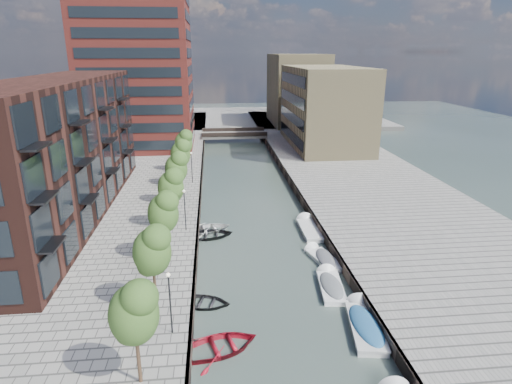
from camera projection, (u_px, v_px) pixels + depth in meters
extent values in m
plane|color=#38473F|center=(247.00, 188.00, 57.62)|extent=(300.00, 300.00, 0.00)
cube|color=gray|center=(362.00, 181.00, 59.01)|extent=(20.00, 140.00, 1.00)
cube|color=#332823|center=(201.00, 186.00, 56.87)|extent=(0.25, 140.00, 1.00)
cube|color=#332823|center=(291.00, 183.00, 58.05)|extent=(0.25, 140.00, 1.00)
cube|color=gray|center=(228.00, 119.00, 114.17)|extent=(80.00, 40.00, 1.00)
cube|color=black|center=(60.00, 149.00, 43.74)|extent=(8.00, 38.00, 14.00)
cube|color=maroon|center=(138.00, 61.00, 74.61)|extent=(18.00, 18.00, 30.00)
cube|color=#97875D|center=(324.00, 107.00, 77.46)|extent=(12.00, 25.00, 14.00)
cube|color=#97875D|center=(297.00, 89.00, 101.73)|extent=(12.00, 20.00, 16.00)
cube|color=gray|center=(234.00, 135.00, 87.46)|extent=(13.00, 6.00, 0.60)
cube|color=#332823|center=(235.00, 135.00, 84.63)|extent=(13.00, 0.40, 0.80)
cube|color=#332823|center=(233.00, 130.00, 89.92)|extent=(13.00, 0.40, 0.80)
cylinder|color=#382619|center=(138.00, 356.00, 21.96)|extent=(0.20, 0.20, 3.20)
ellipsoid|color=#2E521E|center=(134.00, 310.00, 21.11)|extent=(2.50, 2.50, 3.25)
cylinder|color=#382619|center=(155.00, 286.00, 28.58)|extent=(0.20, 0.20, 3.20)
ellipsoid|color=#2E521E|center=(152.00, 249.00, 27.73)|extent=(2.50, 2.50, 3.25)
cylinder|color=#382619|center=(165.00, 242.00, 35.19)|extent=(0.20, 0.20, 3.20)
ellipsoid|color=#2E521E|center=(163.00, 211.00, 34.34)|extent=(2.50, 2.50, 3.25)
cylinder|color=#382619|center=(172.00, 212.00, 41.81)|extent=(0.20, 0.20, 3.20)
ellipsoid|color=#2E521E|center=(171.00, 185.00, 40.96)|extent=(2.50, 2.50, 3.25)
cylinder|color=#382619|center=(178.00, 190.00, 48.43)|extent=(0.20, 0.20, 3.20)
ellipsoid|color=#2E521E|center=(176.00, 167.00, 47.58)|extent=(2.50, 2.50, 3.25)
cylinder|color=#382619|center=(181.00, 173.00, 55.04)|extent=(0.20, 0.20, 3.20)
ellipsoid|color=#2E521E|center=(180.00, 153.00, 54.19)|extent=(2.50, 2.50, 3.25)
cylinder|color=#382619|center=(185.00, 160.00, 61.66)|extent=(0.20, 0.20, 3.20)
ellipsoid|color=#2E521E|center=(184.00, 142.00, 60.81)|extent=(2.50, 2.50, 3.25)
cylinder|color=black|center=(170.00, 304.00, 25.74)|extent=(0.10, 0.10, 4.00)
sphere|color=#FFF2CC|center=(168.00, 275.00, 25.12)|extent=(0.24, 0.24, 0.24)
cylinder|color=black|center=(185.00, 211.00, 40.87)|extent=(0.10, 0.10, 4.00)
sphere|color=#FFF2CC|center=(184.00, 191.00, 40.24)|extent=(0.24, 0.24, 0.24)
cylinder|color=black|center=(192.00, 168.00, 55.99)|extent=(0.10, 0.10, 4.00)
sphere|color=#FFF2CC|center=(191.00, 153.00, 55.36)|extent=(0.24, 0.24, 0.24)
imported|color=black|center=(203.00, 305.00, 31.02)|extent=(4.61, 3.78, 0.83)
imported|color=#A41123|center=(220.00, 350.00, 26.30)|extent=(5.78, 4.86, 1.03)
imported|color=white|center=(207.00, 232.00, 43.64)|extent=(5.72, 4.82, 1.01)
imported|color=black|center=(209.00, 237.00, 42.35)|extent=(5.14, 3.90, 1.00)
cube|color=white|center=(331.00, 290.00, 32.88)|extent=(2.11, 4.59, 0.63)
cube|color=white|center=(331.00, 286.00, 32.78)|extent=(2.20, 4.69, 0.10)
cone|color=white|center=(327.00, 275.00, 34.98)|extent=(1.72, 1.04, 1.64)
ellipsoid|color=slate|center=(331.00, 285.00, 32.76)|extent=(1.97, 4.19, 0.54)
cube|color=white|center=(311.00, 232.00, 43.38)|extent=(1.90, 5.13, 0.73)
cube|color=white|center=(311.00, 229.00, 43.26)|extent=(1.99, 5.25, 0.11)
cone|color=white|center=(306.00, 222.00, 45.79)|extent=(1.90, 1.00, 1.90)
cube|color=silver|center=(366.00, 331.00, 28.04)|extent=(2.67, 5.35, 0.72)
cube|color=silver|center=(366.00, 326.00, 27.92)|extent=(2.77, 5.47, 0.11)
cone|color=silver|center=(359.00, 308.00, 30.45)|extent=(2.02, 1.28, 1.89)
ellipsoid|color=#1F598F|center=(366.00, 325.00, 27.90)|extent=(2.49, 4.89, 0.62)
cube|color=white|center=(325.00, 262.00, 37.23)|extent=(2.66, 4.50, 0.60)
cube|color=white|center=(326.00, 259.00, 37.13)|extent=(2.76, 4.60, 0.09)
cone|color=white|center=(314.00, 252.00, 39.08)|extent=(1.73, 1.22, 1.56)
ellipsoid|color=#55565C|center=(326.00, 258.00, 37.12)|extent=(2.47, 4.12, 0.51)
imported|color=silver|center=(294.00, 137.00, 83.23)|extent=(2.82, 4.40, 1.39)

